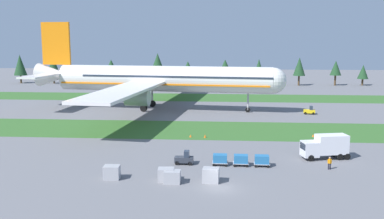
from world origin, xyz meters
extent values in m
plane|color=slate|center=(0.00, 0.00, 0.00)|extent=(400.00, 400.00, 0.00)
cube|color=#336028|center=(0.00, 33.01, 0.00)|extent=(320.00, 17.27, 0.01)
cube|color=#336028|center=(0.00, 79.56, 0.00)|extent=(320.00, 17.27, 0.01)
cylinder|color=silver|center=(-14.35, 56.29, 7.74)|extent=(53.24, 12.19, 6.32)
sphere|color=silver|center=(11.92, 53.33, 7.74)|extent=(6.19, 6.19, 6.19)
cone|color=silver|center=(-43.18, 59.53, 8.22)|extent=(9.64, 6.97, 6.00)
cube|color=orange|center=(-14.35, 56.29, 6.64)|extent=(51.97, 12.17, 0.36)
cube|color=#283342|center=(-11.15, 55.92, 8.53)|extent=(46.84, 11.53, 0.44)
cube|color=silver|center=(-15.22, 77.40, 7.11)|extent=(12.29, 36.17, 0.57)
cylinder|color=#A3A3A8|center=(-14.56, 71.98, 5.03)|extent=(5.51, 4.03, 3.48)
cube|color=silver|center=(-19.89, 35.89, 7.11)|extent=(12.29, 36.17, 0.57)
cylinder|color=#A3A3A8|center=(-18.04, 41.03, 5.03)|extent=(5.51, 4.03, 3.48)
cube|color=silver|center=(-41.61, 67.75, 8.69)|extent=(6.11, 13.34, 0.40)
cube|color=silver|center=(-43.47, 51.17, 8.69)|extent=(6.11, 13.34, 0.40)
cube|color=orange|center=(-42.54, 59.46, 16.27)|extent=(7.57, 1.52, 10.74)
cylinder|color=#A3A3A8|center=(6.15, 53.98, 3.70)|extent=(0.44, 0.44, 6.19)
cylinder|color=black|center=(6.15, 53.98, 0.60)|extent=(1.24, 0.55, 1.20)
cylinder|color=#A3A3A8|center=(-18.12, 60.53, 3.82)|extent=(0.44, 0.44, 5.94)
cylinder|color=black|center=(-18.12, 60.53, 0.85)|extent=(1.76, 0.78, 1.70)
cylinder|color=#A3A3A8|center=(-18.97, 52.99, 3.82)|extent=(0.44, 0.44, 5.94)
cylinder|color=black|center=(-18.97, 52.99, 0.85)|extent=(1.76, 0.78, 1.70)
cube|color=#2D333D|center=(-5.14, 9.56, 0.69)|extent=(2.63, 1.35, 0.77)
cube|color=#283342|center=(-4.75, 9.55, 1.52)|extent=(0.72, 1.11, 0.90)
cylinder|color=black|center=(-6.06, 9.03, 0.30)|extent=(0.60, 0.21, 0.60)
cylinder|color=black|center=(-6.04, 10.13, 0.30)|extent=(0.60, 0.21, 0.60)
cylinder|color=black|center=(-4.24, 8.99, 0.30)|extent=(0.60, 0.21, 0.60)
cylinder|color=black|center=(-4.22, 10.09, 0.30)|extent=(0.60, 0.21, 0.60)
cube|color=#A3A3A8|center=(-0.04, 9.46, 0.40)|extent=(2.23, 1.54, 0.10)
cube|color=#23669E|center=(-0.04, 9.46, 1.00)|extent=(1.96, 1.36, 1.10)
cylinder|color=black|center=(-0.89, 8.78, 0.20)|extent=(0.40, 0.13, 0.40)
cylinder|color=black|center=(-0.87, 10.16, 0.20)|extent=(0.40, 0.13, 0.40)
cylinder|color=black|center=(0.78, 8.75, 0.20)|extent=(0.40, 0.13, 0.40)
cylinder|color=black|center=(0.81, 10.13, 0.20)|extent=(0.40, 0.13, 0.40)
cube|color=#A3A3A8|center=(2.86, 9.40, 0.40)|extent=(2.23, 1.54, 0.10)
cube|color=#23669E|center=(2.86, 9.40, 1.00)|extent=(1.96, 1.36, 1.10)
cylinder|color=black|center=(2.01, 8.72, 0.20)|extent=(0.40, 0.13, 0.40)
cylinder|color=black|center=(2.03, 10.10, 0.20)|extent=(0.40, 0.13, 0.40)
cylinder|color=black|center=(3.68, 8.69, 0.20)|extent=(0.40, 0.13, 0.40)
cylinder|color=black|center=(3.71, 10.07, 0.20)|extent=(0.40, 0.13, 0.40)
cube|color=#A3A3A8|center=(5.75, 9.34, 0.40)|extent=(2.23, 1.54, 0.10)
cube|color=#23669E|center=(5.75, 9.34, 1.00)|extent=(1.96, 1.36, 1.10)
cylinder|color=black|center=(4.90, 8.66, 0.20)|extent=(0.40, 0.13, 0.40)
cylinder|color=black|center=(4.93, 10.04, 0.20)|extent=(0.40, 0.13, 0.40)
cylinder|color=black|center=(6.58, 8.63, 0.20)|extent=(0.40, 0.13, 0.40)
cylinder|color=black|center=(6.60, 10.01, 0.20)|extent=(0.40, 0.13, 0.40)
cube|color=silver|center=(13.05, 13.42, 1.58)|extent=(2.64, 2.72, 2.20)
cube|color=#283342|center=(12.02, 13.20, 2.02)|extent=(0.52, 2.04, 0.97)
cube|color=silver|center=(16.33, 14.14, 2.18)|extent=(4.89, 3.21, 2.80)
cylinder|color=black|center=(13.05, 12.40, 0.48)|extent=(1.00, 0.50, 0.96)
cylinder|color=black|center=(12.62, 14.35, 0.48)|extent=(1.00, 0.50, 0.96)
cylinder|color=black|center=(17.42, 13.36, 0.48)|extent=(1.00, 0.50, 0.96)
cylinder|color=black|center=(16.99, 15.31, 0.48)|extent=(1.00, 0.50, 0.96)
cylinder|color=black|center=(18.52, 13.60, 0.48)|extent=(1.00, 0.50, 0.96)
cylinder|color=black|center=(18.09, 15.55, 0.48)|extent=(1.00, 0.50, 0.96)
cube|color=yellow|center=(20.38, 52.38, 0.69)|extent=(2.73, 1.58, 0.77)
cube|color=#283342|center=(20.76, 52.34, 1.52)|extent=(0.82, 1.16, 0.90)
cylinder|color=black|center=(19.41, 51.93, 0.30)|extent=(0.62, 0.27, 0.60)
cylinder|color=black|center=(19.53, 53.03, 0.30)|extent=(0.62, 0.27, 0.60)
cylinder|color=black|center=(21.22, 51.73, 0.30)|extent=(0.62, 0.27, 0.60)
cylinder|color=black|center=(21.34, 52.82, 0.30)|extent=(0.62, 0.27, 0.60)
cylinder|color=black|center=(14.92, 8.57, 0.42)|extent=(0.18, 0.18, 0.85)
cylinder|color=black|center=(14.70, 8.57, 0.42)|extent=(0.18, 0.18, 0.85)
cylinder|color=orange|center=(14.81, 8.57, 1.16)|extent=(0.36, 0.36, 0.62)
sphere|color=tan|center=(14.81, 8.57, 1.62)|extent=(0.24, 0.24, 0.24)
cylinder|color=orange|center=(15.04, 8.56, 1.13)|extent=(0.10, 0.10, 0.58)
cylinder|color=orange|center=(14.58, 8.57, 1.13)|extent=(0.10, 0.10, 0.58)
cube|color=#A3A3A8|center=(-13.65, 2.43, 0.86)|extent=(2.08, 1.70, 1.72)
cube|color=#A3A3A8|center=(-5.83, 1.45, 0.77)|extent=(2.02, 1.63, 1.54)
cube|color=#A3A3A8|center=(-6.69, 2.16, 0.81)|extent=(2.09, 1.72, 1.62)
cube|color=#A3A3A8|center=(-1.10, 2.11, 0.89)|extent=(2.12, 1.76, 1.78)
cone|color=orange|center=(-5.53, 26.57, 0.24)|extent=(0.44, 0.44, 0.48)
cone|color=orange|center=(-2.90, 26.30, 0.32)|extent=(0.44, 0.44, 0.63)
cone|color=orange|center=(16.59, 28.56, 0.23)|extent=(0.44, 0.44, 0.46)
cylinder|color=#4C3823|center=(-79.84, 116.11, 1.59)|extent=(0.70, 0.70, 3.18)
cone|color=#1E4223|center=(-79.84, 116.11, 7.20)|extent=(5.00, 5.00, 8.05)
cylinder|color=#4C3823|center=(-66.49, 116.28, 1.39)|extent=(0.70, 0.70, 2.77)
cone|color=#1E4223|center=(-66.49, 116.28, 7.21)|extent=(5.06, 5.06, 8.88)
cylinder|color=#4C3823|center=(-53.23, 114.26, 1.25)|extent=(0.70, 0.70, 2.51)
cone|color=#1E4223|center=(-53.23, 114.26, 5.08)|extent=(4.60, 4.60, 5.14)
cylinder|color=#4C3823|center=(-42.49, 112.77, 1.57)|extent=(0.70, 0.70, 3.15)
cone|color=#1E4223|center=(-42.49, 112.77, 6.38)|extent=(6.08, 6.08, 6.48)
cylinder|color=#4C3823|center=(-25.06, 115.25, 1.65)|extent=(0.70, 0.70, 3.31)
cone|color=#1E4223|center=(-25.06, 115.25, 7.64)|extent=(6.30, 6.30, 8.67)
cylinder|color=#4C3823|center=(-13.24, 112.74, 1.94)|extent=(0.70, 0.70, 3.89)
cone|color=#1E4223|center=(-13.24, 112.74, 6.50)|extent=(4.81, 4.81, 5.23)
cylinder|color=#4C3823|center=(0.68, 117.98, 1.67)|extent=(0.70, 0.70, 3.33)
cone|color=#1E4223|center=(0.68, 117.98, 6.45)|extent=(5.64, 5.64, 6.24)
cylinder|color=#4C3823|center=(13.34, 114.97, 1.82)|extent=(0.70, 0.70, 3.64)
cone|color=#1E4223|center=(13.34, 114.97, 6.79)|extent=(3.73, 3.73, 6.30)
cylinder|color=#4C3823|center=(28.37, 115.49, 1.87)|extent=(0.70, 0.70, 3.74)
cone|color=#1E4223|center=(28.37, 115.49, 7.14)|extent=(4.50, 4.50, 6.79)
cylinder|color=#4C3823|center=(42.02, 116.68, 1.94)|extent=(0.70, 0.70, 3.88)
cone|color=#1E4223|center=(42.02, 116.68, 6.62)|extent=(4.17, 4.17, 5.48)
cylinder|color=#4C3823|center=(52.37, 117.58, 1.26)|extent=(0.70, 0.70, 2.52)
cone|color=#1E4223|center=(52.37, 117.58, 5.11)|extent=(4.03, 4.03, 5.18)
camera|label=1|loc=(0.40, -49.49, 17.63)|focal=40.59mm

